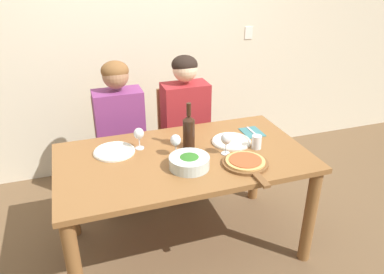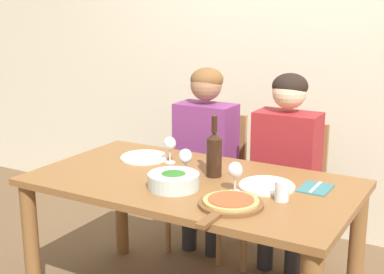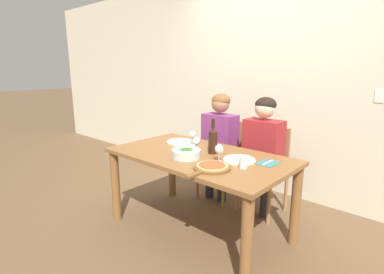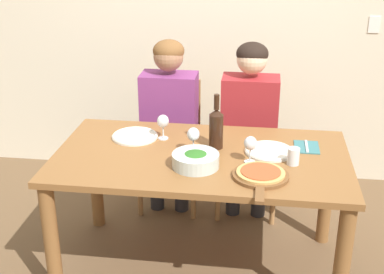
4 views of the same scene
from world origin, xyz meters
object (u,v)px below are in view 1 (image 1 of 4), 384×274
object	(u,v)px
wine_glass_left	(139,135)
chair_right	(182,135)
chair_left	(120,144)
dinner_plate_left	(114,151)
wine_glass_right	(226,140)
pizza_on_board	(246,163)
wine_glass_centre	(176,141)
fork_on_napkin	(252,132)
water_tumbler	(257,142)
person_man	(186,114)
broccoli_bowl	(189,162)
person_woman	(120,122)
dinner_plate_right	(231,141)
wine_bottle	(189,131)

from	to	relation	value
wine_glass_left	chair_right	bearing A→B (deg)	51.42
chair_left	dinner_plate_left	size ratio (longest dim) A/B	3.30
wine_glass_left	wine_glass_right	bearing A→B (deg)	-26.37
chair_right	pizza_on_board	bearing A→B (deg)	-85.17
wine_glass_centre	fork_on_napkin	size ratio (longest dim) A/B	0.84
wine_glass_left	fork_on_napkin	bearing A→B (deg)	-1.20
pizza_on_board	water_tumbler	distance (m)	0.25
person_man	pizza_on_board	world-z (taller)	person_man
wine_glass_left	wine_glass_centre	xyz separation A→B (m)	(0.20, -0.18, 0.00)
dinner_plate_left	water_tumbler	size ratio (longest dim) A/B	2.96
wine_glass_right	pizza_on_board	bearing A→B (deg)	-70.83
pizza_on_board	chair_right	bearing A→B (deg)	94.83
water_tumbler	broccoli_bowl	bearing A→B (deg)	-168.97
wine_glass_right	water_tumbler	world-z (taller)	wine_glass_right
broccoli_bowl	wine_glass_centre	distance (m)	0.19
person_woman	person_man	bearing A→B (deg)	0.00
wine_glass_left	dinner_plate_right	bearing A→B (deg)	-10.52
broccoli_bowl	wine_glass_right	bearing A→B (deg)	17.78
fork_on_napkin	chair_left	bearing A→B (deg)	144.56
dinner_plate_right	pizza_on_board	world-z (taller)	pizza_on_board
person_woman	person_man	world-z (taller)	same
wine_bottle	wine_glass_right	distance (m)	0.26
broccoli_bowl	pizza_on_board	bearing A→B (deg)	-13.94
person_woman	water_tumbler	xyz separation A→B (m)	(0.81, -0.76, 0.06)
person_man	dinner_plate_right	bearing A→B (deg)	-78.08
chair_left	wine_glass_centre	bearing A→B (deg)	-71.87
chair_left	dinner_plate_right	xyz separation A→B (m)	(0.68, -0.74, 0.27)
broccoli_bowl	wine_glass_right	world-z (taller)	wine_glass_right
water_tumbler	chair_left	bearing A→B (deg)	132.92
dinner_plate_right	wine_bottle	bearing A→B (deg)	174.61
chair_left	person_man	size ratio (longest dim) A/B	0.74
chair_left	wine_bottle	size ratio (longest dim) A/B	2.83
wine_bottle	pizza_on_board	distance (m)	0.45
person_man	pizza_on_board	size ratio (longest dim) A/B	2.87
dinner_plate_right	wine_glass_right	size ratio (longest dim) A/B	1.82
dinner_plate_left	wine_bottle	bearing A→B (deg)	-9.52
broccoli_bowl	dinner_plate_right	distance (m)	0.45
wine_glass_centre	person_woman	bearing A→B (deg)	110.78
dinner_plate_right	pizza_on_board	bearing A→B (deg)	-97.75
person_man	wine_glass_right	world-z (taller)	person_man
person_woman	dinner_plate_right	bearing A→B (deg)	-42.55
chair_left	dinner_plate_left	xyz separation A→B (m)	(-0.12, -0.62, 0.27)
chair_left	wine_glass_left	size ratio (longest dim) A/B	6.00
wine_glass_right	water_tumbler	distance (m)	0.24
dinner_plate_right	chair_left	bearing A→B (deg)	132.86
person_man	wine_glass_left	bearing A→B (deg)	-134.07
wine_glass_right	wine_glass_centre	world-z (taller)	same
wine_bottle	water_tumbler	world-z (taller)	wine_bottle
wine_bottle	wine_glass_right	xyz separation A→B (m)	(0.20, -0.17, -0.02)
water_tumbler	wine_glass_right	bearing A→B (deg)	-177.70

